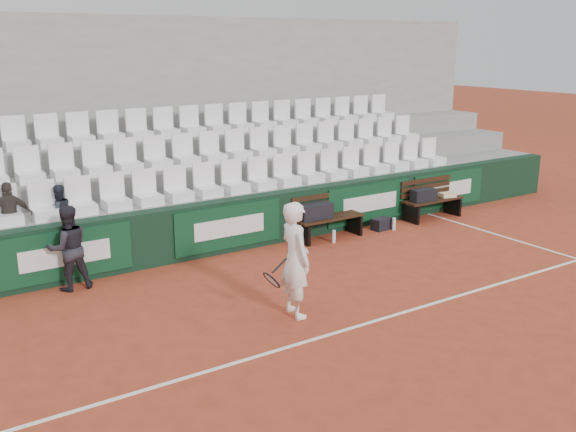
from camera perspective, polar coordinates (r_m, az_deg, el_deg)
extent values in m
plane|color=#A13C24|center=(9.30, 7.24, -9.41)|extent=(80.00, 80.00, 0.00)
cube|color=white|center=(9.30, 7.24, -9.38)|extent=(18.00, 0.06, 0.01)
cube|color=black|center=(12.25, -4.81, -0.73)|extent=(18.00, 0.30, 1.00)
cube|color=#0C381E|center=(11.01, -19.21, -3.30)|extent=(2.20, 0.04, 0.82)
cube|color=#0C381E|center=(12.01, -5.26, -0.97)|extent=(2.20, 0.04, 0.82)
cube|color=#0C381E|center=(13.86, 7.25, 1.18)|extent=(2.20, 0.04, 0.82)
cube|color=#0C381E|center=(15.49, 14.06, 2.33)|extent=(2.20, 0.04, 0.82)
cube|color=gray|center=(12.78, -6.14, -0.08)|extent=(18.00, 0.95, 1.00)
cube|color=gray|center=(13.56, -8.00, 1.73)|extent=(18.00, 0.95, 1.45)
cube|color=gray|center=(14.35, -9.66, 3.33)|extent=(18.00, 0.95, 1.90)
cube|color=gray|center=(14.73, -10.87, 8.51)|extent=(18.00, 0.30, 4.40)
cube|color=white|center=(12.44, -5.88, 3.36)|extent=(11.90, 0.44, 0.63)
cube|color=white|center=(13.20, -7.84, 5.97)|extent=(11.90, 0.44, 0.63)
cube|color=white|center=(13.99, -9.60, 8.29)|extent=(11.90, 0.44, 0.63)
cube|color=#311C0E|center=(13.00, 3.65, -1.02)|extent=(1.50, 0.56, 0.45)
cube|color=black|center=(14.80, 12.69, 0.65)|extent=(1.50, 0.56, 0.45)
cube|color=black|center=(12.74, 2.43, 0.42)|extent=(0.71, 0.32, 0.30)
cube|color=black|center=(14.49, 11.96, 1.84)|extent=(0.60, 0.33, 0.26)
cube|color=beige|center=(15.01, 14.00, 1.84)|extent=(0.39, 0.32, 0.09)
cube|color=black|center=(13.73, 8.28, -0.70)|extent=(0.44, 0.31, 0.25)
cylinder|color=silver|center=(12.75, 4.09, -1.81)|extent=(0.07, 0.07, 0.26)
cylinder|color=silver|center=(13.73, 9.40, -0.71)|extent=(0.07, 0.07, 0.27)
imported|color=white|center=(9.18, 0.65, -3.88)|extent=(0.46, 0.65, 1.70)
torus|color=black|center=(9.06, -1.47, -5.72)|extent=(0.19, 0.30, 0.26)
cylinder|color=black|center=(9.06, -0.77, -4.44)|extent=(0.26, 0.03, 0.20)
imported|color=black|center=(10.77, -18.94, -2.70)|extent=(0.68, 0.53, 1.39)
imported|color=#332D29|center=(11.26, -23.67, 2.20)|extent=(0.69, 0.36, 1.13)
imported|color=#1F242E|center=(11.42, -19.87, 2.39)|extent=(0.54, 0.46, 1.00)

